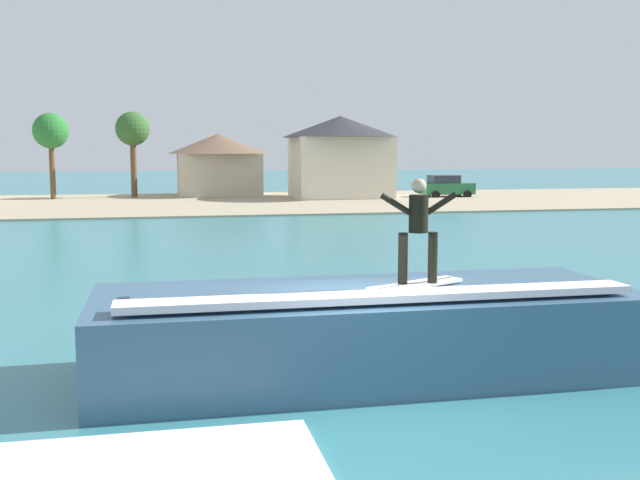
{
  "coord_description": "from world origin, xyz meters",
  "views": [
    {
      "loc": [
        -3.07,
        -11.03,
        3.9
      ],
      "look_at": [
        0.4,
        5.17,
        1.89
      ],
      "focal_mm": 41.98,
      "sensor_mm": 36.0,
      "label": 1
    }
  ],
  "objects_px": {
    "house_small_cottage": "(219,161)",
    "tree_short_bushy": "(51,132)",
    "surfer": "(418,225)",
    "wave_crest": "(366,330)",
    "house_gabled_white": "(340,152)",
    "car_far_shore": "(446,186)",
    "tree_tall_bare": "(133,131)",
    "surfboard": "(416,284)"
  },
  "relations": [
    {
      "from": "house_small_cottage",
      "to": "tree_short_bushy",
      "type": "xyz_separation_m",
      "value": [
        -12.88,
        -2.58,
        2.28
      ]
    },
    {
      "from": "house_small_cottage",
      "to": "tree_short_bushy",
      "type": "distance_m",
      "value": 13.33
    },
    {
      "from": "tree_short_bushy",
      "to": "house_small_cottage",
      "type": "bearing_deg",
      "value": 11.34
    },
    {
      "from": "surfer",
      "to": "tree_short_bushy",
      "type": "bearing_deg",
      "value": 104.03
    },
    {
      "from": "wave_crest",
      "to": "house_gabled_white",
      "type": "relative_size",
      "value": 1.01
    },
    {
      "from": "car_far_shore",
      "to": "tree_tall_bare",
      "type": "relative_size",
      "value": 0.6
    },
    {
      "from": "surfer",
      "to": "house_small_cottage",
      "type": "distance_m",
      "value": 51.46
    },
    {
      "from": "car_far_shore",
      "to": "tree_short_bushy",
      "type": "height_order",
      "value": "tree_short_bushy"
    },
    {
      "from": "surfboard",
      "to": "tree_tall_bare",
      "type": "xyz_separation_m",
      "value": [
        -6.17,
        49.92,
        3.72
      ]
    },
    {
      "from": "surfer",
      "to": "house_gabled_white",
      "type": "relative_size",
      "value": 0.19
    },
    {
      "from": "surfer",
      "to": "car_far_shore",
      "type": "distance_m",
      "value": 49.15
    },
    {
      "from": "car_far_shore",
      "to": "tree_short_bushy",
      "type": "bearing_deg",
      "value": 173.71
    },
    {
      "from": "wave_crest",
      "to": "tree_short_bushy",
      "type": "height_order",
      "value": "tree_short_bushy"
    },
    {
      "from": "car_far_shore",
      "to": "house_gabled_white",
      "type": "xyz_separation_m",
      "value": [
        -8.61,
        0.97,
        2.78
      ]
    },
    {
      "from": "surfboard",
      "to": "tree_short_bushy",
      "type": "bearing_deg",
      "value": 104.02
    },
    {
      "from": "surfboard",
      "to": "wave_crest",
      "type": "bearing_deg",
      "value": 134.78
    },
    {
      "from": "house_small_cottage",
      "to": "tree_short_bushy",
      "type": "relative_size",
      "value": 1.24
    },
    {
      "from": "surfboard",
      "to": "house_gabled_white",
      "type": "bearing_deg",
      "value": 77.92
    },
    {
      "from": "wave_crest",
      "to": "tree_tall_bare",
      "type": "distance_m",
      "value": 49.77
    },
    {
      "from": "tree_tall_bare",
      "to": "tree_short_bushy",
      "type": "bearing_deg",
      "value": -169.78
    },
    {
      "from": "wave_crest",
      "to": "surfer",
      "type": "xyz_separation_m",
      "value": [
        0.68,
        -0.71,
        1.9
      ]
    },
    {
      "from": "wave_crest",
      "to": "house_gabled_white",
      "type": "distance_m",
      "value": 47.05
    },
    {
      "from": "surfboard",
      "to": "house_small_cottage",
      "type": "height_order",
      "value": "house_small_cottage"
    },
    {
      "from": "wave_crest",
      "to": "car_far_shore",
      "type": "bearing_deg",
      "value": 66.78
    },
    {
      "from": "tree_tall_bare",
      "to": "surfboard",
      "type": "bearing_deg",
      "value": -82.96
    },
    {
      "from": "house_small_cottage",
      "to": "tree_tall_bare",
      "type": "distance_m",
      "value": 7.42
    },
    {
      "from": "surfboard",
      "to": "house_small_cottage",
      "type": "distance_m",
      "value": 51.43
    },
    {
      "from": "wave_crest",
      "to": "tree_short_bushy",
      "type": "xyz_separation_m",
      "value": [
        -11.53,
        48.16,
        4.45
      ]
    },
    {
      "from": "house_small_cottage",
      "to": "house_gabled_white",
      "type": "bearing_deg",
      "value": -28.39
    },
    {
      "from": "surfer",
      "to": "house_gabled_white",
      "type": "bearing_deg",
      "value": 77.94
    },
    {
      "from": "wave_crest",
      "to": "tree_tall_bare",
      "type": "height_order",
      "value": "tree_tall_bare"
    },
    {
      "from": "surfboard",
      "to": "surfer",
      "type": "height_order",
      "value": "surfer"
    },
    {
      "from": "tree_short_bushy",
      "to": "house_gabled_white",
      "type": "bearing_deg",
      "value": -6.23
    },
    {
      "from": "surfer",
      "to": "tree_tall_bare",
      "type": "bearing_deg",
      "value": 97.05
    },
    {
      "from": "wave_crest",
      "to": "tree_short_bushy",
      "type": "distance_m",
      "value": 49.72
    },
    {
      "from": "surfboard",
      "to": "house_gabled_white",
      "type": "height_order",
      "value": "house_gabled_white"
    },
    {
      "from": "surfboard",
      "to": "tree_tall_bare",
      "type": "bearing_deg",
      "value": 97.04
    },
    {
      "from": "wave_crest",
      "to": "surfer",
      "type": "distance_m",
      "value": 2.14
    },
    {
      "from": "wave_crest",
      "to": "house_small_cottage",
      "type": "relative_size",
      "value": 1.12
    },
    {
      "from": "wave_crest",
      "to": "house_small_cottage",
      "type": "distance_m",
      "value": 50.81
    },
    {
      "from": "wave_crest",
      "to": "car_far_shore",
      "type": "xyz_separation_m",
      "value": [
        19.21,
        44.77,
        0.18
      ]
    },
    {
      "from": "tree_tall_bare",
      "to": "tree_short_bushy",
      "type": "relative_size",
      "value": 1.03
    }
  ]
}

